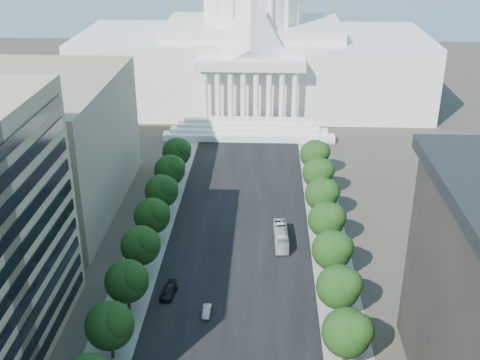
# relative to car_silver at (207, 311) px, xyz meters

# --- Properties ---
(road_asphalt) EXTENTS (30.00, 260.00, 0.01)m
(road_asphalt) POSITION_rel_car_silver_xyz_m (4.36, 30.41, -0.64)
(road_asphalt) COLOR black
(road_asphalt) RESTS_ON ground
(sidewalk_left) EXTENTS (8.00, 260.00, 0.02)m
(sidewalk_left) POSITION_rel_car_silver_xyz_m (-14.64, 30.41, -0.64)
(sidewalk_left) COLOR gray
(sidewalk_left) RESTS_ON ground
(sidewalk_right) EXTENTS (8.00, 260.00, 0.02)m
(sidewalk_right) POSITION_rel_car_silver_xyz_m (23.36, 30.41, -0.64)
(sidewalk_right) COLOR gray
(sidewalk_right) RESTS_ON ground
(capitol) EXTENTS (120.00, 56.00, 73.00)m
(capitol) POSITION_rel_car_silver_xyz_m (4.36, 125.31, 19.37)
(capitol) COLOR white
(capitol) RESTS_ON ground
(office_block_left_far) EXTENTS (38.00, 52.00, 30.00)m
(office_block_left_far) POSITION_rel_car_silver_xyz_m (-43.64, 40.41, 14.36)
(office_block_left_far) COLOR gray
(office_block_left_far) RESTS_ON ground
(tree_l_d) EXTENTS (7.79, 7.60, 9.97)m
(tree_l_d) POSITION_rel_car_silver_xyz_m (-13.30, -11.78, 5.81)
(tree_l_d) COLOR #33261C
(tree_l_d) RESTS_ON ground
(tree_l_e) EXTENTS (7.79, 7.60, 9.97)m
(tree_l_e) POSITION_rel_car_silver_xyz_m (-13.30, 0.22, 5.81)
(tree_l_e) COLOR #33261C
(tree_l_e) RESTS_ON ground
(tree_l_f) EXTENTS (7.79, 7.60, 9.97)m
(tree_l_f) POSITION_rel_car_silver_xyz_m (-13.30, 12.22, 5.81)
(tree_l_f) COLOR #33261C
(tree_l_f) RESTS_ON ground
(tree_l_g) EXTENTS (7.79, 7.60, 9.97)m
(tree_l_g) POSITION_rel_car_silver_xyz_m (-13.30, 24.22, 5.81)
(tree_l_g) COLOR #33261C
(tree_l_g) RESTS_ON ground
(tree_l_h) EXTENTS (7.79, 7.60, 9.97)m
(tree_l_h) POSITION_rel_car_silver_xyz_m (-13.30, 36.22, 5.81)
(tree_l_h) COLOR #33261C
(tree_l_h) RESTS_ON ground
(tree_l_i) EXTENTS (7.79, 7.60, 9.97)m
(tree_l_i) POSITION_rel_car_silver_xyz_m (-13.30, 48.22, 5.81)
(tree_l_i) COLOR #33261C
(tree_l_i) RESTS_ON ground
(tree_l_j) EXTENTS (7.79, 7.60, 9.97)m
(tree_l_j) POSITION_rel_car_silver_xyz_m (-13.30, 60.22, 5.81)
(tree_l_j) COLOR #33261C
(tree_l_j) RESTS_ON ground
(tree_r_d) EXTENTS (7.79, 7.60, 9.97)m
(tree_r_d) POSITION_rel_car_silver_xyz_m (22.70, -11.78, 5.81)
(tree_r_d) COLOR #33261C
(tree_r_d) RESTS_ON ground
(tree_r_e) EXTENTS (7.79, 7.60, 9.97)m
(tree_r_e) POSITION_rel_car_silver_xyz_m (22.70, 0.22, 5.81)
(tree_r_e) COLOR #33261C
(tree_r_e) RESTS_ON ground
(tree_r_f) EXTENTS (7.79, 7.60, 9.97)m
(tree_r_f) POSITION_rel_car_silver_xyz_m (22.70, 12.22, 5.81)
(tree_r_f) COLOR #33261C
(tree_r_f) RESTS_ON ground
(tree_r_g) EXTENTS (7.79, 7.60, 9.97)m
(tree_r_g) POSITION_rel_car_silver_xyz_m (22.70, 24.22, 5.81)
(tree_r_g) COLOR #33261C
(tree_r_g) RESTS_ON ground
(tree_r_h) EXTENTS (7.79, 7.60, 9.97)m
(tree_r_h) POSITION_rel_car_silver_xyz_m (22.70, 36.22, 5.81)
(tree_r_h) COLOR #33261C
(tree_r_h) RESTS_ON ground
(tree_r_i) EXTENTS (7.79, 7.60, 9.97)m
(tree_r_i) POSITION_rel_car_silver_xyz_m (22.70, 48.22, 5.81)
(tree_r_i) COLOR #33261C
(tree_r_i) RESTS_ON ground
(tree_r_j) EXTENTS (7.79, 7.60, 9.97)m
(tree_r_j) POSITION_rel_car_silver_xyz_m (22.70, 60.22, 5.81)
(tree_r_j) COLOR #33261C
(tree_r_j) RESTS_ON ground
(streetlight_c) EXTENTS (2.61, 0.44, 9.00)m
(streetlight_c) POSITION_rel_car_silver_xyz_m (24.27, 0.41, 5.18)
(streetlight_c) COLOR gray
(streetlight_c) RESTS_ON ground
(streetlight_d) EXTENTS (2.61, 0.44, 9.00)m
(streetlight_d) POSITION_rel_car_silver_xyz_m (24.27, 25.41, 5.18)
(streetlight_d) COLOR gray
(streetlight_d) RESTS_ON ground
(streetlight_e) EXTENTS (2.61, 0.44, 9.00)m
(streetlight_e) POSITION_rel_car_silver_xyz_m (24.27, 50.41, 5.18)
(streetlight_e) COLOR gray
(streetlight_e) RESTS_ON ground
(streetlight_f) EXTENTS (2.61, 0.44, 9.00)m
(streetlight_f) POSITION_rel_car_silver_xyz_m (24.27, 75.41, 5.18)
(streetlight_f) COLOR gray
(streetlight_f) RESTS_ON ground
(car_silver) EXTENTS (1.41, 3.91, 1.28)m
(car_silver) POSITION_rel_car_silver_xyz_m (0.00, 0.00, 0.00)
(car_silver) COLOR #9FA2A6
(car_silver) RESTS_ON ground
(car_dark_b) EXTENTS (2.94, 5.88, 1.64)m
(car_dark_b) POSITION_rel_car_silver_xyz_m (-7.46, 5.39, 0.18)
(car_dark_b) COLOR black
(car_dark_b) RESTS_ON ground
(city_bus) EXTENTS (3.12, 11.58, 3.20)m
(city_bus) POSITION_rel_car_silver_xyz_m (13.22, 25.21, 0.96)
(city_bus) COLOR silver
(city_bus) RESTS_ON ground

